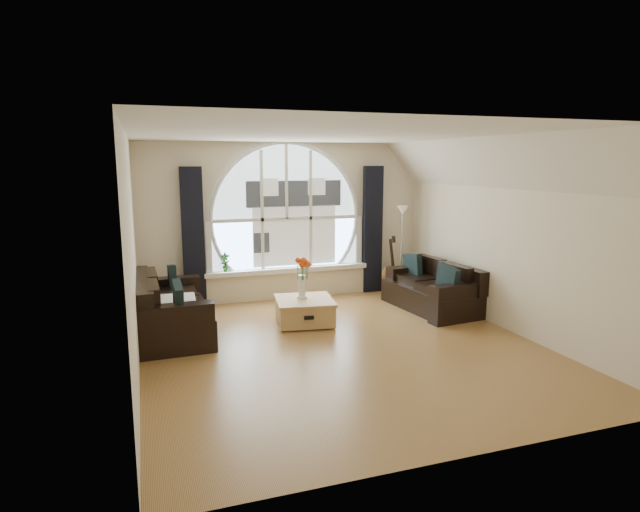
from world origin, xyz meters
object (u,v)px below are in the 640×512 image
at_px(sofa_right, 431,285).
at_px(coffee_chest, 305,310).
at_px(vase_flowers, 302,272).
at_px(floor_lamp, 401,250).
at_px(guitar, 390,264).
at_px(sofa_left, 172,307).
at_px(potted_plant, 225,262).

height_order(sofa_right, coffee_chest, sofa_right).
bearing_deg(vase_flowers, floor_lamp, 26.36).
xyz_separation_m(coffee_chest, floor_lamp, (2.20, 1.18, 0.60)).
bearing_deg(guitar, vase_flowers, -158.29).
xyz_separation_m(sofa_left, floor_lamp, (4.09, 1.10, 0.40)).
xyz_separation_m(sofa_right, floor_lamp, (0.03, 1.12, 0.40)).
height_order(vase_flowers, floor_lamp, floor_lamp).
bearing_deg(coffee_chest, sofa_left, -174.10).
distance_m(guitar, potted_plant, 2.99).
distance_m(sofa_right, potted_plant, 3.44).
bearing_deg(floor_lamp, sofa_right, -91.66).
distance_m(floor_lamp, guitar, 0.34).
bearing_deg(sofa_left, vase_flowers, -1.65).
bearing_deg(potted_plant, vase_flowers, -57.20).
xyz_separation_m(sofa_right, guitar, (-0.12, 1.25, 0.13)).
relative_size(sofa_left, vase_flowers, 2.66).
xyz_separation_m(sofa_left, potted_plant, (0.96, 1.42, 0.31)).
height_order(coffee_chest, vase_flowers, vase_flowers).
distance_m(vase_flowers, floor_lamp, 2.47).
height_order(vase_flowers, guitar, vase_flowers).
distance_m(sofa_left, floor_lamp, 4.25).
bearing_deg(floor_lamp, potted_plant, 174.03).
bearing_deg(coffee_chest, floor_lamp, 36.44).
height_order(floor_lamp, guitar, floor_lamp).
height_order(sofa_right, floor_lamp, floor_lamp).
height_order(sofa_right, guitar, guitar).
bearing_deg(vase_flowers, sofa_left, 179.92).
bearing_deg(vase_flowers, potted_plant, 122.80).
bearing_deg(sofa_right, floor_lamp, 82.17).
bearing_deg(potted_plant, floor_lamp, -5.97).
height_order(sofa_left, vase_flowers, vase_flowers).
xyz_separation_m(vase_flowers, guitar, (2.06, 1.23, -0.23)).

